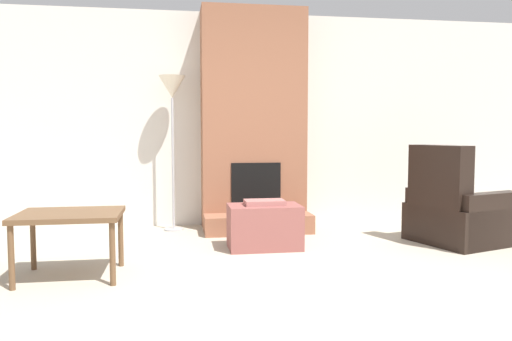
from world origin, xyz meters
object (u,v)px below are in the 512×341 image
object	(u,v)px
ottoman	(264,226)
side_table	(70,220)
floor_lamp_left	(172,96)
armchair	(456,215)

from	to	relation	value
ottoman	side_table	world-z (taller)	side_table
ottoman	floor_lamp_left	bearing A→B (deg)	129.41
side_table	floor_lamp_left	xyz separation A→B (m)	(0.79, 1.82, 1.10)
ottoman	side_table	bearing A→B (deg)	-156.36
side_table	armchair	bearing A→B (deg)	10.28
armchair	side_table	bearing A→B (deg)	82.24
armchair	side_table	distance (m)	3.74
armchair	side_table	size ratio (longest dim) A/B	1.36
side_table	floor_lamp_left	size ratio (longest dim) A/B	0.44
armchair	side_table	world-z (taller)	armchair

